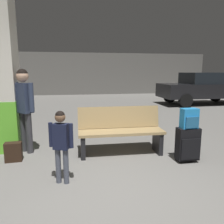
% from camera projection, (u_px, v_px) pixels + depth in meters
% --- Properties ---
extents(ground_plane, '(18.00, 18.00, 0.10)m').
position_uv_depth(ground_plane, '(89.00, 126.00, 6.68)').
color(ground_plane, gray).
extents(garage_back_wall, '(18.00, 0.12, 2.80)m').
position_uv_depth(garage_back_wall, '(79.00, 74.00, 15.01)').
color(garage_back_wall, slate).
rests_on(garage_back_wall, ground_plane).
extents(structural_pillar, '(0.57, 0.57, 3.08)m').
position_uv_depth(structural_pillar, '(1.00, 73.00, 4.25)').
color(structural_pillar, '#66C633').
rests_on(structural_pillar, ground_plane).
extents(bench, '(1.61, 0.56, 0.89)m').
position_uv_depth(bench, '(121.00, 131.00, 4.24)').
color(bench, tan).
rests_on(bench, ground_plane).
extents(suitcase, '(0.38, 0.23, 0.60)m').
position_uv_depth(suitcase, '(188.00, 144.00, 3.85)').
color(suitcase, black).
rests_on(suitcase, ground_plane).
extents(backpack_bright, '(0.29, 0.20, 0.34)m').
position_uv_depth(backpack_bright, '(189.00, 119.00, 3.77)').
color(backpack_bright, '#268CD8').
rests_on(backpack_bright, suitcase).
extents(child, '(0.33, 0.25, 1.04)m').
position_uv_depth(child, '(61.00, 139.00, 3.05)').
color(child, '#4C5160').
rests_on(child, ground_plane).
extents(adult, '(0.42, 0.41, 1.61)m').
position_uv_depth(adult, '(24.00, 102.00, 4.21)').
color(adult, '#38383D').
rests_on(adult, ground_plane).
extents(backpack_dark_floor, '(0.29, 0.21, 0.34)m').
position_uv_depth(backpack_dark_floor, '(14.00, 152.00, 3.90)').
color(backpack_dark_floor, black).
rests_on(backpack_dark_floor, ground_plane).
extents(parked_car_side, '(4.12, 1.84, 1.51)m').
position_uv_depth(parked_car_side, '(203.00, 87.00, 10.68)').
color(parked_car_side, black).
rests_on(parked_car_side, ground_plane).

